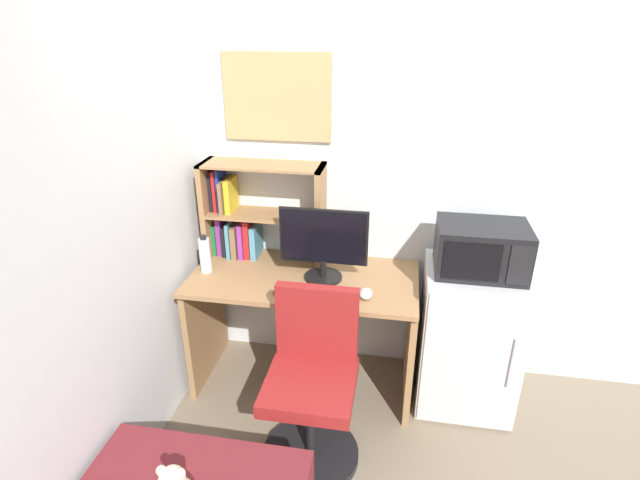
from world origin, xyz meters
TOP-DOWN VIEW (x-y plane):
  - wall_back at (0.40, 0.02)m, footprint 6.40×0.04m
  - desk at (-0.90, -0.32)m, footprint 1.30×0.64m
  - hutch_bookshelf at (-1.28, -0.11)m, footprint 0.72×0.24m
  - monitor at (-0.79, -0.32)m, footprint 0.49×0.21m
  - keyboard at (-0.81, -0.49)m, footprint 0.43×0.13m
  - computer_mouse at (-0.53, -0.48)m, footprint 0.07×0.11m
  - water_bottle at (-1.47, -0.36)m, footprint 0.06×0.06m
  - mini_fridge at (0.05, -0.30)m, footprint 0.54×0.51m
  - microwave at (0.05, -0.30)m, footprint 0.47×0.33m
  - desk_chair at (-0.75, -0.84)m, footprint 0.50×0.50m
  - wall_corkboard at (-1.10, -0.01)m, footprint 0.61×0.02m

SIDE VIEW (x-z plane):
  - desk_chair at x=-0.75m, z-range -0.05..0.86m
  - mini_fridge at x=0.05m, z-range 0.00..0.86m
  - desk at x=-0.90m, z-range 0.15..0.90m
  - keyboard at x=-0.81m, z-range 0.75..0.77m
  - computer_mouse at x=-0.53m, z-range 0.75..0.79m
  - water_bottle at x=-1.47m, z-range 0.74..0.97m
  - monitor at x=-0.79m, z-range 0.76..1.18m
  - microwave at x=0.05m, z-range 0.86..1.12m
  - hutch_bookshelf at x=-1.28m, z-range 0.73..1.32m
  - wall_back at x=0.40m, z-range 0.00..2.60m
  - wall_corkboard at x=-1.10m, z-range 1.46..1.93m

